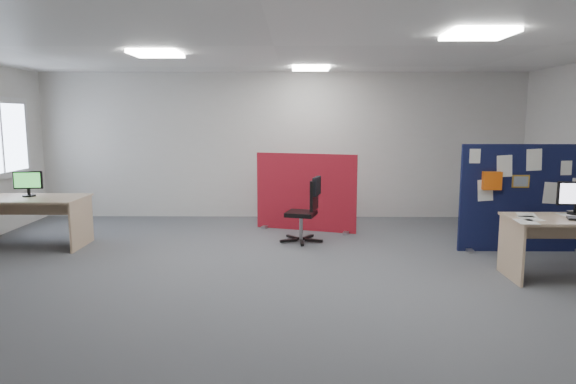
{
  "coord_description": "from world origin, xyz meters",
  "views": [
    {
      "loc": [
        0.25,
        -6.1,
        1.89
      ],
      "look_at": [
        0.16,
        -0.06,
        1.0
      ],
      "focal_mm": 32.0,
      "sensor_mm": 36.0,
      "label": 1
    }
  ],
  "objects_px": {
    "monitor_second": "(28,182)",
    "office_chair": "(308,206)",
    "red_divider": "(306,193)",
    "second_desk": "(26,209)",
    "navy_divider": "(524,198)"
  },
  "relations": [
    {
      "from": "monitor_second",
      "to": "red_divider",
      "type": "bearing_deg",
      "value": 7.76
    },
    {
      "from": "second_desk",
      "to": "monitor_second",
      "type": "bearing_deg",
      "value": 74.52
    },
    {
      "from": "navy_divider",
      "to": "second_desk",
      "type": "bearing_deg",
      "value": 178.5
    },
    {
      "from": "navy_divider",
      "to": "second_desk",
      "type": "height_order",
      "value": "navy_divider"
    },
    {
      "from": "red_divider",
      "to": "navy_divider",
      "type": "bearing_deg",
      "value": -5.72
    },
    {
      "from": "second_desk",
      "to": "red_divider",
      "type": "bearing_deg",
      "value": 15.22
    },
    {
      "from": "red_divider",
      "to": "second_desk",
      "type": "relative_size",
      "value": 0.98
    },
    {
      "from": "red_divider",
      "to": "office_chair",
      "type": "bearing_deg",
      "value": -71.57
    },
    {
      "from": "second_desk",
      "to": "office_chair",
      "type": "bearing_deg",
      "value": 3.73
    },
    {
      "from": "monitor_second",
      "to": "office_chair",
      "type": "relative_size",
      "value": 0.41
    },
    {
      "from": "navy_divider",
      "to": "office_chair",
      "type": "relative_size",
      "value": 1.86
    },
    {
      "from": "second_desk",
      "to": "office_chair",
      "type": "height_order",
      "value": "office_chair"
    },
    {
      "from": "red_divider",
      "to": "monitor_second",
      "type": "relative_size",
      "value": 4.05
    },
    {
      "from": "navy_divider",
      "to": "red_divider",
      "type": "bearing_deg",
      "value": 156.75
    },
    {
      "from": "office_chair",
      "to": "red_divider",
      "type": "bearing_deg",
      "value": 106.1
    }
  ]
}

